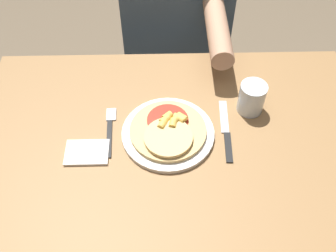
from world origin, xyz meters
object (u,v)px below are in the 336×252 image
(knife, at_px, (226,131))
(drinking_glass, at_px, (252,98))
(dining_table, at_px, (173,167))
(plate, at_px, (168,133))
(pizza, at_px, (168,130))
(person_diner, at_px, (177,24))
(fork, at_px, (110,128))

(knife, relative_size, drinking_glass, 2.33)
(dining_table, distance_m, plate, 0.14)
(knife, bearing_deg, pizza, -176.24)
(person_diner, bearing_deg, fork, -110.46)
(pizza, bearing_deg, dining_table, -58.59)
(dining_table, height_order, drinking_glass, drinking_glass)
(pizza, distance_m, person_diner, 0.60)
(drinking_glass, xyz_separation_m, person_diner, (-0.20, 0.50, -0.11))
(plate, distance_m, person_diner, 0.59)
(fork, bearing_deg, knife, -3.07)
(pizza, xyz_separation_m, fork, (-0.16, 0.03, -0.02))
(dining_table, xyz_separation_m, knife, (0.15, 0.03, 0.13))
(dining_table, distance_m, fork, 0.23)
(fork, height_order, person_diner, person_diner)
(pizza, bearing_deg, plate, 109.42)
(dining_table, relative_size, pizza, 5.25)
(pizza, xyz_separation_m, drinking_glass, (0.24, 0.09, 0.02))
(plate, xyz_separation_m, pizza, (0.00, -0.00, 0.02))
(plate, distance_m, pizza, 0.02)
(fork, height_order, drinking_glass, drinking_glass)
(pizza, bearing_deg, drinking_glass, 21.53)
(drinking_glass, relative_size, person_diner, 0.08)
(plate, relative_size, person_diner, 0.22)
(pizza, bearing_deg, knife, 3.76)
(plate, xyz_separation_m, fork, (-0.16, 0.02, -0.00))
(person_diner, bearing_deg, dining_table, -93.08)
(pizza, bearing_deg, fork, 170.27)
(knife, distance_m, person_diner, 0.60)
(plate, bearing_deg, dining_table, -60.10)
(knife, bearing_deg, dining_table, -168.20)
(fork, bearing_deg, dining_table, -15.40)
(dining_table, bearing_deg, fork, 164.60)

